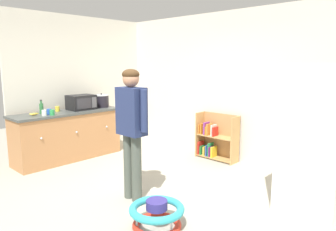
{
  "coord_description": "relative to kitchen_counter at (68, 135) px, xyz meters",
  "views": [
    {
      "loc": [
        3.05,
        -2.6,
        1.78
      ],
      "look_at": [
        0.17,
        0.44,
        1.07
      ],
      "focal_mm": 33.38,
      "sensor_mm": 36.0,
      "label": 1
    }
  ],
  "objects": [
    {
      "name": "ground_plane",
      "position": [
        2.2,
        -0.23,
        -0.45
      ],
      "size": [
        12.0,
        12.0,
        0.0
      ],
      "primitive_type": "plane",
      "color": "#A7A293",
      "rests_on": "ground"
    },
    {
      "name": "back_wall",
      "position": [
        2.2,
        2.1,
        0.9
      ],
      "size": [
        5.2,
        0.06,
        2.7
      ],
      "primitive_type": "cube",
      "color": "silver",
      "rests_on": "ground"
    },
    {
      "name": "left_side_wall",
      "position": [
        -0.43,
        0.58,
        0.9
      ],
      "size": [
        0.06,
        2.99,
        2.7
      ],
      "primitive_type": "cube",
      "color": "silver",
      "rests_on": "ground"
    },
    {
      "name": "kitchen_counter",
      "position": [
        0.0,
        0.0,
        0.0
      ],
      "size": [
        0.65,
        1.98,
        0.9
      ],
      "color": "#B57B4B",
      "rests_on": "ground"
    },
    {
      "name": "refrigerator",
      "position": [
        4.04,
        1.0,
        0.44
      ],
      "size": [
        0.73,
        0.68,
        1.78
      ],
      "color": "white",
      "rests_on": "ground"
    },
    {
      "name": "bookshelf",
      "position": [
        1.98,
        1.91,
        -0.09
      ],
      "size": [
        0.8,
        0.28,
        0.85
      ],
      "color": "tan",
      "rests_on": "ground"
    },
    {
      "name": "standing_person",
      "position": [
        2.23,
        -0.31,
        0.58
      ],
      "size": [
        0.57,
        0.22,
        1.71
      ],
      "color": "#4B534A",
      "rests_on": "ground"
    },
    {
      "name": "baby_walker",
      "position": [
        2.99,
        -0.62,
        -0.29
      ],
      "size": [
        0.6,
        0.6,
        0.32
      ],
      "color": "red",
      "rests_on": "ground"
    },
    {
      "name": "microwave",
      "position": [
        -0.01,
        0.31,
        0.59
      ],
      "size": [
        0.37,
        0.48,
        0.28
      ],
      "color": "black",
      "rests_on": "kitchen_counter"
    },
    {
      "name": "crock_pot",
      "position": [
        -0.01,
        0.77,
        0.58
      ],
      "size": [
        0.29,
        0.29,
        0.28
      ],
      "color": "black",
      "rests_on": "kitchen_counter"
    },
    {
      "name": "banana_bunch",
      "position": [
        0.02,
        -0.61,
        0.48
      ],
      "size": [
        0.12,
        0.16,
        0.04
      ],
      "color": "yellow",
      "rests_on": "kitchen_counter"
    },
    {
      "name": "green_glass_bottle",
      "position": [
        -0.08,
        -0.43,
        0.55
      ],
      "size": [
        0.07,
        0.07,
        0.25
      ],
      "color": "#33753D",
      "rests_on": "kitchen_counter"
    },
    {
      "name": "white_cup",
      "position": [
        0.14,
        -0.49,
        0.5
      ],
      "size": [
        0.08,
        0.08,
        0.09
      ],
      "primitive_type": "cylinder",
      "color": "white",
      "rests_on": "kitchen_counter"
    },
    {
      "name": "blue_cup",
      "position": [
        0.08,
        -0.37,
        0.5
      ],
      "size": [
        0.08,
        0.08,
        0.09
      ],
      "primitive_type": "cylinder",
      "color": "blue",
      "rests_on": "kitchen_counter"
    },
    {
      "name": "green_cup",
      "position": [
        0.2,
        -0.38,
        0.5
      ],
      "size": [
        0.08,
        0.08,
        0.09
      ],
      "primitive_type": "cylinder",
      "color": "green",
      "rests_on": "kitchen_counter"
    },
    {
      "name": "yellow_cup",
      "position": [
        -0.13,
        -0.11,
        0.5
      ],
      "size": [
        0.08,
        0.08,
        0.09
      ],
      "primitive_type": "cylinder",
      "color": "yellow",
      "rests_on": "kitchen_counter"
    }
  ]
}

